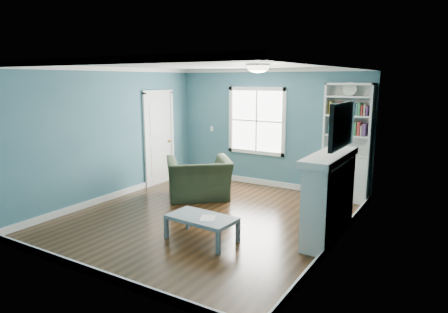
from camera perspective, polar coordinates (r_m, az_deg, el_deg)
The scene contains 13 objects.
floor at distance 7.04m, azimuth -2.49°, elevation -8.68°, with size 5.00×5.00×0.00m, color black.
room_walls at distance 6.68m, azimuth -2.60°, elevation 4.21°, with size 5.00×5.00×5.00m.
trim at distance 6.73m, azimuth -2.57°, elevation 1.29°, with size 4.50×5.00×2.60m.
window at distance 8.98m, azimuth 4.68°, elevation 5.09°, with size 1.40×0.06×1.50m.
bookshelf at distance 8.17m, azimuth 17.12°, elevation 0.32°, with size 0.90×0.35×2.31m.
fireplace at distance 6.18m, azimuth 14.89°, elevation -5.67°, with size 0.44×1.58×1.30m.
tv at distance 5.93m, azimuth 16.53°, elevation 4.31°, with size 0.06×1.10×0.65m, color black.
door at distance 9.19m, azimuth -9.26°, elevation 2.74°, with size 0.12×0.98×2.17m.
ceiling_fixture at distance 6.27m, azimuth 4.88°, elevation 12.61°, with size 0.38×0.38×0.15m.
light_switch at distance 9.60m, azimuth -1.77°, elevation 4.00°, with size 0.08×0.01×0.12m, color white.
recliner at distance 8.03m, azimuth -3.65°, elevation -2.19°, with size 1.24×0.80×1.08m, color black.
coffee_table at distance 6.00m, azimuth -3.22°, elevation -8.98°, with size 1.05×0.62×0.37m.
paper_sheet at distance 5.90m, azimuth -2.32°, elevation -8.78°, with size 0.21×0.27×0.00m, color white.
Camera 1 is at (3.69, -5.51, 2.37)m, focal length 32.00 mm.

